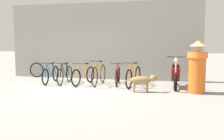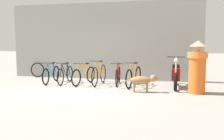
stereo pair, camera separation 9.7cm
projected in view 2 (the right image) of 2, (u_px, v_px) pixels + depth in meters
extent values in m
plane|color=gray|center=(76.00, 92.00, 8.51)|extent=(60.00, 60.00, 0.00)
cube|color=gray|center=(102.00, 41.00, 11.31)|extent=(8.40, 0.20, 3.28)
torus|color=black|center=(46.00, 77.00, 9.83)|extent=(0.10, 0.63, 0.63)
torus|color=black|center=(56.00, 73.00, 10.86)|extent=(0.10, 0.63, 0.63)
cylinder|color=#1959A5|center=(50.00, 70.00, 10.21)|extent=(0.07, 0.52, 0.52)
cylinder|color=#1959A5|center=(53.00, 70.00, 10.51)|extent=(0.04, 0.13, 0.48)
cylinder|color=#1959A5|center=(50.00, 64.00, 10.23)|extent=(0.08, 0.61, 0.06)
cylinder|color=#1959A5|center=(54.00, 74.00, 10.67)|extent=(0.06, 0.40, 0.08)
cylinder|color=#1959A5|center=(55.00, 69.00, 10.70)|extent=(0.05, 0.31, 0.44)
cylinder|color=#1959A5|center=(46.00, 70.00, 9.89)|extent=(0.04, 0.19, 0.47)
cube|color=black|center=(53.00, 63.00, 10.53)|extent=(0.08, 0.19, 0.05)
cylinder|color=black|center=(47.00, 63.00, 9.93)|extent=(0.46, 0.06, 0.02)
torus|color=black|center=(60.00, 77.00, 9.72)|extent=(0.07, 0.64, 0.64)
torus|color=black|center=(70.00, 74.00, 10.69)|extent=(0.07, 0.64, 0.64)
cylinder|color=black|center=(64.00, 70.00, 10.07)|extent=(0.06, 0.49, 0.53)
cylinder|color=black|center=(67.00, 70.00, 10.35)|extent=(0.04, 0.13, 0.48)
cylinder|color=black|center=(65.00, 64.00, 10.10)|extent=(0.06, 0.58, 0.06)
cylinder|color=black|center=(68.00, 75.00, 10.51)|extent=(0.05, 0.38, 0.08)
cylinder|color=black|center=(69.00, 69.00, 10.53)|extent=(0.04, 0.30, 0.44)
cylinder|color=black|center=(61.00, 71.00, 9.77)|extent=(0.04, 0.18, 0.47)
cube|color=black|center=(67.00, 63.00, 10.37)|extent=(0.08, 0.18, 0.05)
cylinder|color=black|center=(62.00, 63.00, 9.81)|extent=(0.46, 0.05, 0.02)
torus|color=black|center=(76.00, 78.00, 9.49)|extent=(0.16, 0.64, 0.64)
torus|color=black|center=(91.00, 74.00, 10.48)|extent=(0.16, 0.64, 0.64)
cylinder|color=orange|center=(82.00, 71.00, 9.85)|extent=(0.12, 0.53, 0.53)
cylinder|color=orange|center=(86.00, 71.00, 10.14)|extent=(0.05, 0.14, 0.48)
cylinder|color=orange|center=(83.00, 64.00, 9.87)|extent=(0.14, 0.62, 0.06)
cylinder|color=orange|center=(88.00, 76.00, 10.30)|extent=(0.10, 0.41, 0.08)
cylinder|color=orange|center=(89.00, 69.00, 10.32)|extent=(0.08, 0.32, 0.45)
cylinder|color=orange|center=(77.00, 71.00, 9.54)|extent=(0.06, 0.19, 0.47)
cube|color=black|center=(87.00, 63.00, 10.16)|extent=(0.10, 0.19, 0.05)
cylinder|color=black|center=(78.00, 64.00, 9.59)|extent=(0.46, 0.11, 0.02)
torus|color=black|center=(95.00, 77.00, 9.43)|extent=(0.04, 0.72, 0.72)
torus|color=black|center=(103.00, 73.00, 10.47)|extent=(0.04, 0.72, 0.72)
cylinder|color=orange|center=(98.00, 69.00, 9.81)|extent=(0.03, 0.54, 0.59)
cylinder|color=orange|center=(101.00, 69.00, 10.11)|extent=(0.03, 0.14, 0.54)
cylinder|color=orange|center=(99.00, 62.00, 9.83)|extent=(0.03, 0.62, 0.06)
cylinder|color=orange|center=(102.00, 75.00, 10.28)|extent=(0.03, 0.41, 0.08)
cylinder|color=orange|center=(102.00, 68.00, 10.30)|extent=(0.03, 0.32, 0.50)
cylinder|color=orange|center=(95.00, 70.00, 9.48)|extent=(0.03, 0.19, 0.53)
cube|color=black|center=(101.00, 61.00, 10.13)|extent=(0.07, 0.18, 0.05)
cylinder|color=black|center=(96.00, 61.00, 9.52)|extent=(0.46, 0.02, 0.02)
torus|color=black|center=(117.00, 78.00, 9.41)|extent=(0.13, 0.64, 0.64)
torus|color=black|center=(119.00, 75.00, 10.40)|extent=(0.13, 0.64, 0.64)
cylinder|color=red|center=(118.00, 71.00, 9.77)|extent=(0.09, 0.49, 0.53)
cylinder|color=red|center=(118.00, 71.00, 10.06)|extent=(0.04, 0.13, 0.49)
cylinder|color=red|center=(118.00, 65.00, 9.79)|extent=(0.10, 0.58, 0.06)
cylinder|color=red|center=(119.00, 76.00, 10.22)|extent=(0.08, 0.38, 0.08)
cylinder|color=red|center=(119.00, 70.00, 10.24)|extent=(0.07, 0.30, 0.45)
cylinder|color=red|center=(117.00, 71.00, 9.46)|extent=(0.05, 0.18, 0.47)
cube|color=black|center=(119.00, 64.00, 10.08)|extent=(0.09, 0.19, 0.05)
cylinder|color=black|center=(117.00, 64.00, 9.50)|extent=(0.46, 0.08, 0.02)
torus|color=black|center=(129.00, 79.00, 9.03)|extent=(0.15, 0.69, 0.69)
torus|color=black|center=(138.00, 75.00, 10.04)|extent=(0.15, 0.69, 0.69)
cylinder|color=orange|center=(133.00, 71.00, 9.40)|extent=(0.10, 0.54, 0.57)
cylinder|color=orange|center=(135.00, 71.00, 9.69)|extent=(0.05, 0.14, 0.52)
cylinder|color=orange|center=(133.00, 64.00, 9.42)|extent=(0.12, 0.63, 0.06)
cylinder|color=orange|center=(136.00, 76.00, 9.85)|extent=(0.09, 0.41, 0.08)
cylinder|color=orange|center=(137.00, 70.00, 9.88)|extent=(0.07, 0.33, 0.48)
cylinder|color=orange|center=(130.00, 72.00, 9.08)|extent=(0.05, 0.19, 0.51)
cube|color=black|center=(136.00, 63.00, 9.71)|extent=(0.09, 0.19, 0.05)
cylinder|color=black|center=(130.00, 63.00, 9.13)|extent=(0.46, 0.09, 0.02)
torus|color=black|center=(176.00, 82.00, 8.63)|extent=(0.12, 0.62, 0.62)
torus|color=black|center=(176.00, 76.00, 9.91)|extent=(0.12, 0.62, 0.62)
cube|color=maroon|center=(176.00, 74.00, 9.25)|extent=(0.29, 0.82, 0.42)
cube|color=black|center=(176.00, 66.00, 9.36)|extent=(0.24, 0.52, 0.10)
cylinder|color=silver|center=(176.00, 66.00, 8.81)|extent=(0.05, 0.15, 0.62)
cylinder|color=silver|center=(176.00, 78.00, 8.71)|extent=(0.04, 0.23, 0.22)
cylinder|color=black|center=(176.00, 57.00, 8.83)|extent=(0.58, 0.03, 0.03)
sphere|color=silver|center=(176.00, 61.00, 8.81)|extent=(0.14, 0.14, 0.14)
ellipsoid|color=#997247|center=(141.00, 80.00, 8.44)|extent=(0.73, 0.39, 0.26)
cylinder|color=#997247|center=(147.00, 87.00, 8.52)|extent=(0.07, 0.07, 0.29)
cylinder|color=#997247|center=(147.00, 88.00, 8.38)|extent=(0.07, 0.07, 0.29)
cylinder|color=#997247|center=(134.00, 87.00, 8.55)|extent=(0.07, 0.07, 0.29)
cylinder|color=#997247|center=(134.00, 88.00, 8.41)|extent=(0.07, 0.07, 0.29)
sphere|color=#997247|center=(153.00, 78.00, 8.41)|extent=(0.26, 0.26, 0.22)
ellipsoid|color=#997247|center=(156.00, 79.00, 8.40)|extent=(0.14, 0.11, 0.08)
cylinder|color=#997247|center=(126.00, 81.00, 8.47)|extent=(0.30, 0.09, 0.14)
cylinder|color=orange|center=(197.00, 73.00, 8.23)|extent=(0.72, 0.72, 1.30)
cylinder|color=orange|center=(198.00, 55.00, 8.17)|extent=(0.85, 0.85, 0.18)
sphere|color=tan|center=(198.00, 48.00, 8.14)|extent=(0.29, 0.29, 0.21)
cone|color=tan|center=(198.00, 43.00, 8.13)|extent=(0.71, 0.71, 0.18)
torus|color=black|center=(38.00, 70.00, 11.95)|extent=(0.67, 0.07, 0.67)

